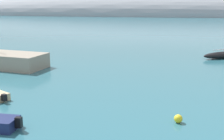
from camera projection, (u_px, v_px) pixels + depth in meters
name	position (u px, v px, depth m)	size (l,w,h in m)	color
distant_ridge	(170.00, 15.00, 222.13)	(386.24, 79.28, 37.58)	#999EA8
sailboat_black_mid_mooring	(224.00, 54.00, 49.15)	(7.58, 5.44, 10.26)	black
mooring_buoy_yellow	(178.00, 119.00, 22.71)	(0.64, 0.64, 0.64)	yellow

